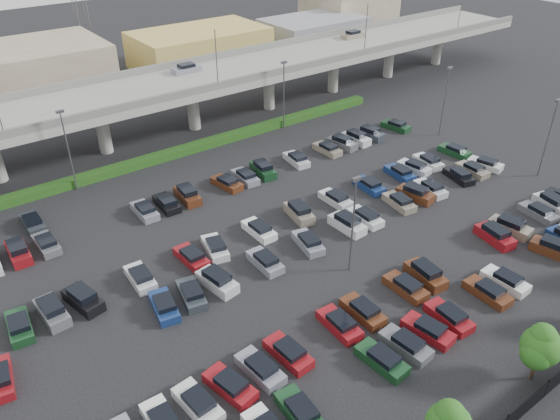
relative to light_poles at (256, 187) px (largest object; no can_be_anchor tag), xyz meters
name	(u,v)px	position (x,y,z in m)	size (l,w,h in m)	color
ground	(299,233)	(4.13, -2.00, -6.24)	(280.00, 280.00, 0.00)	black
overpass	(159,91)	(3.91, 30.03, 0.73)	(150.00, 13.00, 15.80)	gray
hedge	(188,149)	(4.13, 23.00, -5.69)	(66.00, 1.60, 1.10)	#173910
fence	(537,397)	(4.07, -30.00, -5.34)	(70.00, 0.10, 2.00)	black
tree_row	(534,354)	(4.83, -28.53, -2.72)	(65.07, 3.66, 5.94)	#332316
parked_cars	(318,245)	(3.90, -5.57, -5.63)	(63.16, 41.56, 1.67)	#153C1E
light_poles	(256,187)	(0.00, 0.00, 0.00)	(66.90, 48.38, 10.30)	#4C4B51
distant_buildings	(152,52)	(16.50, 59.81, -2.49)	(138.00, 24.00, 9.00)	gray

